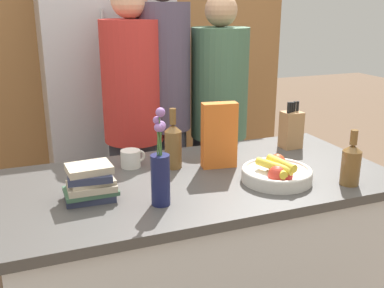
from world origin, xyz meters
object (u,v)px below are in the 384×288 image
(knife_block, at_px, (291,129))
(bottle_wine, at_px, (173,145))
(fruit_bowl, at_px, (277,173))
(book_stack, at_px, (90,183))
(coffee_mug, at_px, (131,159))
(flower_vase, at_px, (160,170))
(refrigerator, at_px, (108,100))
(bottle_oil, at_px, (222,133))
(person_in_red_tee, at_px, (219,115))
(person_at_sink, at_px, (134,117))
(bottle_vinegar, at_px, (351,163))
(cereal_box, at_px, (219,135))
(person_in_blue, at_px, (165,101))

(knife_block, bearing_deg, bottle_wine, -174.75)
(fruit_bowl, bearing_deg, book_stack, 172.43)
(fruit_bowl, distance_m, coffee_mug, 0.66)
(flower_vase, xyz_separation_m, bottle_wine, (0.17, 0.36, -0.03))
(refrigerator, xyz_separation_m, bottle_oil, (0.37, -1.11, 0.02))
(person_in_red_tee, bearing_deg, person_at_sink, 164.90)
(bottle_oil, distance_m, bottle_vinegar, 0.68)
(refrigerator, distance_m, bottle_oil, 1.17)
(fruit_bowl, distance_m, book_stack, 0.77)
(fruit_bowl, distance_m, bottle_wine, 0.48)
(cereal_box, bearing_deg, flower_vase, -141.77)
(refrigerator, distance_m, coffee_mug, 1.20)
(flower_vase, relative_size, coffee_mug, 3.05)
(flower_vase, relative_size, person_in_blue, 0.20)
(coffee_mug, relative_size, person_in_blue, 0.07)
(bottle_wine, relative_size, person_at_sink, 0.16)
(flower_vase, distance_m, bottle_vinegar, 0.80)
(cereal_box, bearing_deg, coffee_mug, 159.27)
(flower_vase, height_order, bottle_oil, flower_vase)
(coffee_mug, bearing_deg, cereal_box, -20.73)
(knife_block, height_order, person_in_red_tee, person_in_red_tee)
(flower_vase, bearing_deg, person_in_red_tee, 55.31)
(coffee_mug, relative_size, person_at_sink, 0.07)
(refrigerator, xyz_separation_m, flower_vase, (-0.12, -1.63, 0.07))
(refrigerator, bearing_deg, flower_vase, -94.24)
(bottle_wine, height_order, person_at_sink, person_at_sink)
(bottle_vinegar, bearing_deg, bottle_oil, 116.03)
(knife_block, height_order, bottle_wine, bottle_wine)
(refrigerator, bearing_deg, fruit_bowl, -75.68)
(refrigerator, xyz_separation_m, book_stack, (-0.36, -1.49, -0.00))
(fruit_bowl, relative_size, book_stack, 1.49)
(coffee_mug, distance_m, bottle_wine, 0.21)
(bottle_wine, bearing_deg, person_in_blue, 75.18)
(bottle_vinegar, bearing_deg, refrigerator, 111.26)
(refrigerator, xyz_separation_m, bottle_wine, (0.05, -1.27, 0.04))
(refrigerator, height_order, bottle_oil, refrigerator)
(bottle_vinegar, distance_m, person_at_sink, 1.29)
(cereal_box, distance_m, coffee_mug, 0.42)
(refrigerator, relative_size, bottle_vinegar, 8.15)
(fruit_bowl, bearing_deg, person_in_red_tee, 79.85)
(fruit_bowl, distance_m, bottle_oil, 0.48)
(bottle_oil, bearing_deg, knife_block, -15.68)
(person_at_sink, bearing_deg, flower_vase, -75.86)
(refrigerator, distance_m, person_at_sink, 0.60)
(person_at_sink, xyz_separation_m, person_in_red_tee, (0.55, -0.01, -0.04))
(book_stack, bearing_deg, refrigerator, 76.46)
(flower_vase, height_order, person_in_blue, person_in_blue)
(bottle_vinegar, height_order, person_at_sink, person_at_sink)
(book_stack, bearing_deg, knife_block, 14.55)
(fruit_bowl, xyz_separation_m, bottle_vinegar, (0.27, -0.14, 0.05))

